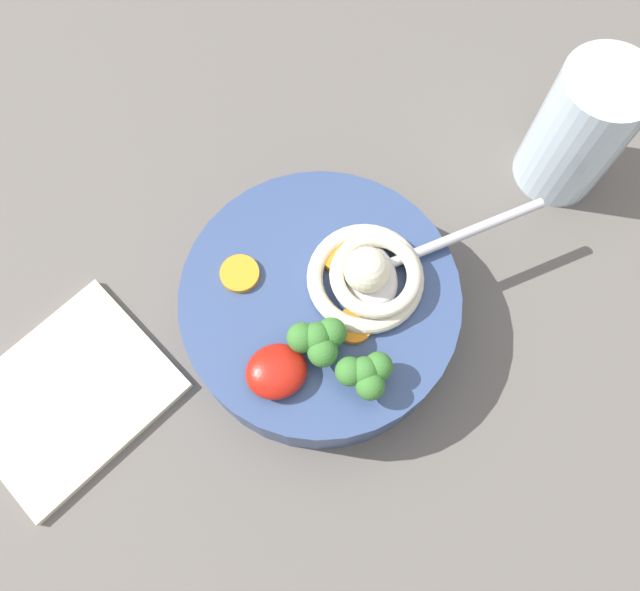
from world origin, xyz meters
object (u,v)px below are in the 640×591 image
object	(u,v)px
soup_bowl	(320,308)
soup_spoon	(383,267)
folded_napkin	(69,395)
noodle_pile	(368,275)
drinking_glass	(580,131)

from	to	relation	value
soup_bowl	soup_spoon	xyz separation A→B (cm)	(5.13, 0.17, 3.64)
soup_bowl	folded_napkin	size ratio (longest dim) A/B	1.42
soup_spoon	folded_napkin	bearing A→B (deg)	175.82
folded_napkin	noodle_pile	bearing A→B (deg)	-3.31
soup_bowl	noodle_pile	xyz separation A→B (cm)	(3.75, -0.22, 4.05)
drinking_glass	noodle_pile	bearing A→B (deg)	-164.89
drinking_glass	folded_napkin	world-z (taller)	drinking_glass
soup_bowl	drinking_glass	xyz separation A→B (cm)	(25.02, 5.52, 3.26)
noodle_pile	folded_napkin	size ratio (longest dim) A/B	0.64
soup_spoon	folded_napkin	xyz separation A→B (cm)	(-26.12, 1.03, -6.27)
soup_bowl	soup_spoon	world-z (taller)	soup_spoon
noodle_pile	soup_spoon	size ratio (longest dim) A/B	0.56
soup_spoon	drinking_glass	world-z (taller)	drinking_glass
noodle_pile	drinking_glass	size ratio (longest dim) A/B	0.77
drinking_glass	folded_napkin	xyz separation A→B (cm)	(-46.02, -4.31, -5.90)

